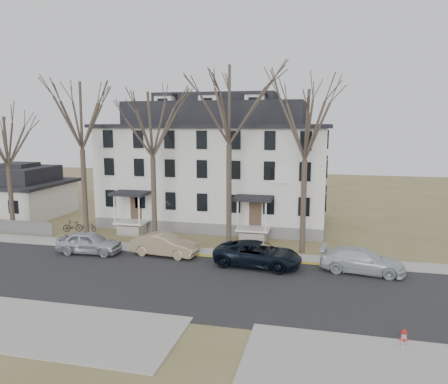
% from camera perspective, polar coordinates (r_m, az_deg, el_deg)
% --- Properties ---
extents(ground, '(120.00, 120.00, 0.00)m').
position_cam_1_polar(ground, '(24.85, -6.80, -13.25)').
color(ground, olive).
rests_on(ground, ground).
extents(main_road, '(120.00, 10.00, 0.04)m').
position_cam_1_polar(main_road, '(26.60, -5.29, -11.68)').
color(main_road, '#27272A').
rests_on(main_road, ground).
extents(far_sidewalk, '(120.00, 2.00, 0.08)m').
position_cam_1_polar(far_sidewalk, '(32.03, -1.84, -8.00)').
color(far_sidewalk, '#A09F97').
rests_on(far_sidewalk, ground).
extents(near_sidewalk_right, '(14.00, 5.00, 0.08)m').
position_cam_1_polar(near_sidewalk_right, '(19.45, 24.93, -20.80)').
color(near_sidewalk_right, '#A09F97').
rests_on(near_sidewalk_right, ground).
extents(yellow_curb, '(14.00, 0.25, 0.06)m').
position_cam_1_polar(yellow_curb, '(30.31, 6.98, -9.08)').
color(yellow_curb, gold).
rests_on(yellow_curb, ground).
extents(boarding_house, '(20.80, 12.36, 12.05)m').
position_cam_1_polar(boarding_house, '(40.95, -0.94, 3.44)').
color(boarding_house, slate).
rests_on(boarding_house, ground).
extents(small_house, '(8.70, 8.70, 5.00)m').
position_cam_1_polar(small_house, '(48.61, -25.06, -0.24)').
color(small_house, silver).
rests_on(small_house, ground).
extents(tree_far_left, '(8.40, 8.40, 13.72)m').
position_cam_1_polar(tree_far_left, '(36.68, -18.25, 10.10)').
color(tree_far_left, '#473B31').
rests_on(tree_far_left, ground).
extents(tree_mid_left, '(7.80, 7.80, 12.74)m').
position_cam_1_polar(tree_mid_left, '(33.94, -9.40, 9.29)').
color(tree_mid_left, '#473B31').
rests_on(tree_mid_left, ground).
extents(tree_center, '(9.00, 9.00, 14.70)m').
position_cam_1_polar(tree_center, '(32.16, 0.67, 12.07)').
color(tree_center, '#473B31').
rests_on(tree_center, ground).
extents(tree_mid_right, '(7.80, 7.80, 12.74)m').
position_cam_1_polar(tree_mid_right, '(31.38, 10.64, 9.28)').
color(tree_mid_right, '#473B31').
rests_on(tree_mid_right, ground).
extents(tree_bungalow, '(6.60, 6.60, 10.78)m').
position_cam_1_polar(tree_bungalow, '(40.77, -26.57, 6.32)').
color(tree_bungalow, '#473B31').
rests_on(tree_bungalow, ground).
extents(car_silver, '(4.75, 2.12, 1.59)m').
position_cam_1_polar(car_silver, '(33.17, -17.17, -6.39)').
color(car_silver, silver).
rests_on(car_silver, ground).
extents(car_tan, '(4.89, 2.12, 1.56)m').
position_cam_1_polar(car_tan, '(31.49, -7.73, -6.90)').
color(car_tan, tan).
rests_on(car_tan, ground).
extents(car_navy, '(6.00, 3.23, 1.60)m').
position_cam_1_polar(car_navy, '(29.10, 4.44, -8.16)').
color(car_navy, black).
rests_on(car_navy, ground).
extents(car_white, '(5.41, 2.72, 1.51)m').
position_cam_1_polar(car_white, '(29.19, 17.58, -8.61)').
color(car_white, silver).
rests_on(car_white, ground).
extents(bicycle_left, '(1.71, 1.02, 0.85)m').
position_cam_1_polar(bicycle_left, '(39.88, -17.15, -4.34)').
color(bicycle_left, black).
rests_on(bicycle_left, ground).
extents(bicycle_right, '(1.73, 1.03, 1.01)m').
position_cam_1_polar(bicycle_right, '(40.03, -19.14, -4.28)').
color(bicycle_right, black).
rests_on(bicycle_right, ground).
extents(fire_hydrant, '(0.35, 0.33, 0.83)m').
position_cam_1_polar(fire_hydrant, '(20.79, 22.42, -17.29)').
color(fire_hydrant, '#B7B7BA').
rests_on(fire_hydrant, ground).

